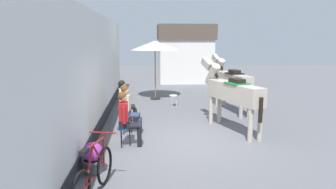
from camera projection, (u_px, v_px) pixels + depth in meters
ground_plane at (176, 114)px, 11.03m from camera, size 40.00×40.00×0.00m
pub_facade_wall at (95, 77)px, 9.11m from camera, size 0.34×14.00×3.40m
distant_cottage at (185, 53)px, 19.02m from camera, size 3.40×2.60×3.50m
seated_visitor_near at (126, 116)px, 7.63m from camera, size 0.61×0.49×1.39m
seated_visitor_middle at (128, 107)px, 8.68m from camera, size 0.61×0.49×1.39m
seated_visitor_far at (125, 99)px, 9.73m from camera, size 0.61×0.49×1.39m
saddled_horse_near at (232, 92)px, 8.90m from camera, size 1.26×2.87×2.06m
saddled_horse_far at (231, 80)px, 11.34m from camera, size 0.86×2.97×2.06m
flower_planter_near at (93, 157)px, 6.16m from camera, size 0.43×0.43×0.64m
leaning_bicycle at (94, 176)px, 5.19m from camera, size 0.57×1.73×1.02m
cafe_parasol at (155, 46)px, 13.38m from camera, size 2.10×2.10×2.58m
spare_stool_white at (173, 97)px, 12.23m from camera, size 0.32×0.32×0.46m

